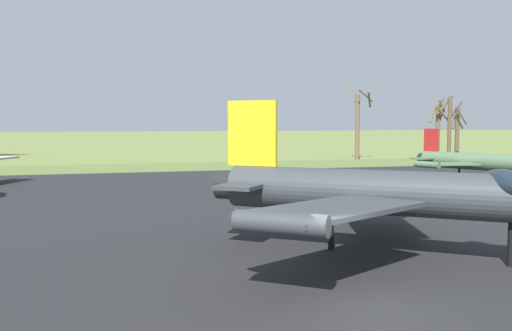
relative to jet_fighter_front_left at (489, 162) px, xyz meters
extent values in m
plane|color=olive|center=(-21.82, -23.35, -1.85)|extent=(600.00, 600.00, 0.00)
cube|color=black|center=(-21.82, -7.38, -1.83)|extent=(101.72, 53.21, 0.05)
cube|color=#5A6E35|center=(-21.82, 25.22, -1.82)|extent=(161.72, 12.00, 0.06)
cylinder|color=#4C6B47|center=(-0.01, 0.03, -0.02)|extent=(5.26, 10.75, 1.28)
cylinder|color=black|center=(-2.15, 5.41, -0.02)|extent=(1.09, 0.98, 0.89)
cube|color=#4C6B47|center=(-2.99, 0.61, -0.12)|extent=(4.09, 2.66, 0.12)
cube|color=#4C6B47|center=(1.76, 2.49, -0.12)|extent=(4.11, 4.35, 0.12)
cylinder|color=#4C6B47|center=(-4.97, 0.40, -0.12)|extent=(1.20, 2.07, 0.48)
cylinder|color=#4C6B47|center=(3.34, 3.70, -0.12)|extent=(1.20, 2.07, 0.48)
cube|color=#B21E1E|center=(-1.88, 4.75, 1.53)|extent=(0.63, 1.28, 1.84)
cube|color=#4C6B47|center=(-2.95, 4.18, 0.07)|extent=(2.20, 1.81, 0.12)
cube|color=#4C6B47|center=(-0.71, 5.06, 0.07)|extent=(2.20, 1.81, 0.12)
cylinder|color=black|center=(-0.91, 2.30, -1.26)|extent=(0.17, 0.17, 1.19)
cylinder|color=#33383D|center=(-17.50, -18.74, 0.45)|extent=(11.85, 10.04, 1.61)
cylinder|color=black|center=(-23.17, -14.14, 0.45)|extent=(1.40, 1.43, 1.13)
ellipsoid|color=#19232D|center=(-15.34, -20.49, 0.90)|extent=(1.12, 2.10, 1.05)
cube|color=#33383D|center=(-21.36, -20.45, 0.33)|extent=(6.56, 5.36, 0.15)
cube|color=#33383D|center=(-16.63, -14.61, 0.33)|extent=(4.46, 6.49, 0.15)
cylinder|color=#33383D|center=(-23.69, -22.36, 0.33)|extent=(2.38, 2.09, 0.60)
cylinder|color=#33383D|center=(-15.23, -11.93, 0.33)|extent=(2.38, 2.09, 0.60)
cube|color=yellow|center=(-22.37, -14.79, 2.53)|extent=(1.69, 1.42, 2.55)
cube|color=#33383D|center=(-23.10, -15.75, 0.58)|extent=(2.28, 2.32, 0.15)
cube|color=#33383D|center=(-21.58, -13.88, 0.58)|extent=(2.28, 2.32, 0.15)
cylinder|color=black|center=(-15.12, -20.67, -1.10)|extent=(0.21, 0.21, 1.50)
cylinder|color=black|center=(-19.89, -16.80, -1.10)|extent=(0.21, 0.21, 1.50)
cylinder|color=brown|center=(4.28, 31.18, 2.32)|extent=(0.57, 0.57, 8.35)
cylinder|color=brown|center=(5.51, 30.41, 5.87)|extent=(1.82, 2.71, 1.99)
cylinder|color=brown|center=(3.41, 31.17, 6.83)|extent=(0.24, 1.92, 2.74)
cylinder|color=brown|center=(4.78, 29.96, 6.33)|extent=(2.62, 1.23, 1.60)
cylinder|color=brown|center=(16.57, 31.95, 1.68)|extent=(0.60, 0.60, 7.07)
cylinder|color=brown|center=(16.20, 32.63, 4.26)|extent=(1.73, 1.13, 2.78)
cylinder|color=brown|center=(16.70, 30.89, 4.00)|extent=(2.39, 0.62, 2.27)
cylinder|color=brown|center=(16.99, 32.34, 5.42)|extent=(1.07, 1.13, 1.72)
cylinder|color=brown|center=(17.15, 31.92, 4.08)|extent=(0.28, 1.36, 2.10)
cylinder|color=brown|center=(16.77, 31.42, 5.13)|extent=(1.38, 0.77, 1.75)
cylinder|color=brown|center=(17.08, 30.05, 2.19)|extent=(0.51, 0.51, 8.09)
cylinder|color=brown|center=(17.17, 30.95, 5.43)|extent=(1.97, 0.39, 2.28)
cylinder|color=brown|center=(16.93, 31.14, 5.29)|extent=(2.41, 0.60, 2.68)
cylinder|color=brown|center=(17.75, 28.98, 3.07)|extent=(2.39, 1.61, 2.00)
cylinder|color=brown|center=(20.38, 33.08, 1.59)|extent=(0.60, 0.60, 6.89)
cylinder|color=brown|center=(19.79, 33.52, 4.43)|extent=(1.18, 1.45, 1.06)
cylinder|color=brown|center=(20.66, 33.70, 4.82)|extent=(1.60, 0.92, 2.19)
cylinder|color=brown|center=(20.41, 32.22, 3.84)|extent=(1.94, 0.31, 2.42)
cylinder|color=brown|center=(20.02, 33.41, 2.92)|extent=(1.00, 1.05, 1.76)
camera|label=1|loc=(-28.34, -36.45, 2.96)|focal=40.43mm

